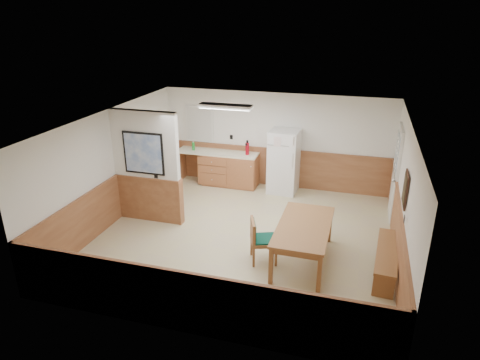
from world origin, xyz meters
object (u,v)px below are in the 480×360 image
(dining_chair, at_px, (259,237))
(fire_extinguisher, at_px, (247,148))
(soap_bottle, at_px, (193,146))
(refrigerator, at_px, (284,162))
(dining_bench, at_px, (387,255))
(dining_table, at_px, (304,230))

(dining_chair, bearing_deg, fire_extinguisher, 88.09)
(dining_chair, distance_m, soap_bottle, 4.39)
(refrigerator, distance_m, soap_bottle, 2.49)
(refrigerator, xyz_separation_m, dining_chair, (0.20, -3.43, -0.32))
(dining_bench, bearing_deg, dining_chair, -169.20)
(refrigerator, xyz_separation_m, soap_bottle, (-2.48, 0.01, 0.19))
(refrigerator, height_order, dining_bench, refrigerator)
(refrigerator, height_order, dining_chair, refrigerator)
(dining_table, bearing_deg, refrigerator, 107.62)
(dining_bench, bearing_deg, soap_bottle, 151.44)
(dining_table, xyz_separation_m, fire_extinguisher, (-1.98, 3.25, 0.41))
(soap_bottle, bearing_deg, fire_extinguisher, 1.47)
(dining_table, relative_size, dining_bench, 1.12)
(dining_chair, height_order, soap_bottle, soap_bottle)
(refrigerator, relative_size, fire_extinguisher, 4.25)
(refrigerator, xyz_separation_m, fire_extinguisher, (-0.99, 0.05, 0.25))
(soap_bottle, bearing_deg, dining_bench, -32.56)
(refrigerator, height_order, dining_table, refrigerator)
(dining_chair, height_order, fire_extinguisher, fire_extinguisher)
(refrigerator, distance_m, dining_table, 3.35)
(dining_bench, distance_m, dining_chair, 2.31)
(refrigerator, bearing_deg, soap_bottle, -177.23)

